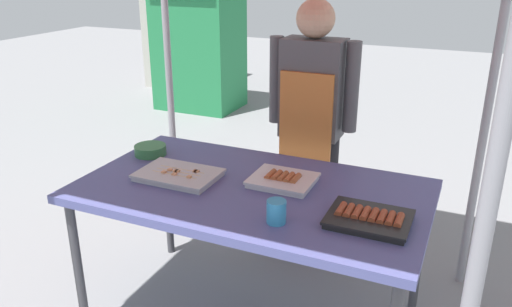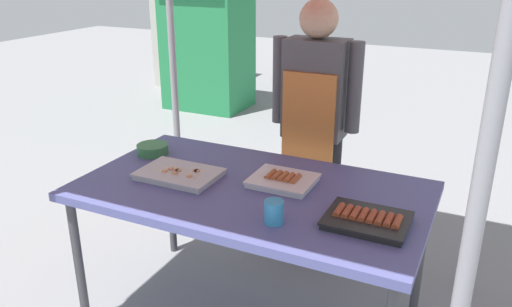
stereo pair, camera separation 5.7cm
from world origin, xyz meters
The scene contains 9 objects.
stall_table centered at (0.00, 0.00, 0.70)m, with size 1.60×0.90×0.75m.
tray_grilled_sausages centered at (0.12, 0.10, 0.77)m, with size 0.29×0.25×0.05m.
tray_meat_skewers centered at (-0.36, -0.05, 0.77)m, with size 0.38×0.26×0.04m.
tray_pork_links centered at (0.57, -0.12, 0.77)m, with size 0.33×0.26×0.05m.
condiment_bowl centered at (-0.67, 0.16, 0.78)m, with size 0.17×0.17×0.05m, color #33723F.
drink_cup_near_edge centered at (0.23, -0.26, 0.80)m, with size 0.08×0.08×0.10m, color #338CBF.
vendor_woman centered at (0.04, 0.73, 0.91)m, with size 0.52×0.23×1.54m.
neighbor_stall_left centered at (-3.12, 4.35, 1.01)m, with size 0.75×0.76×2.01m.
neighbor_stall_right centered at (-2.24, 3.40, 0.95)m, with size 0.94×0.74×1.89m.
Camera 1 is at (0.89, -1.95, 1.74)m, focal length 35.90 mm.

